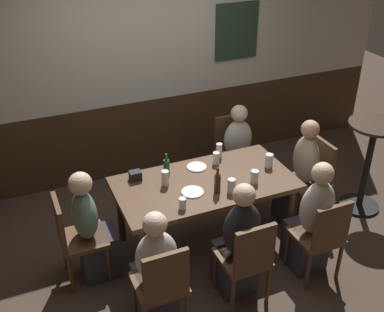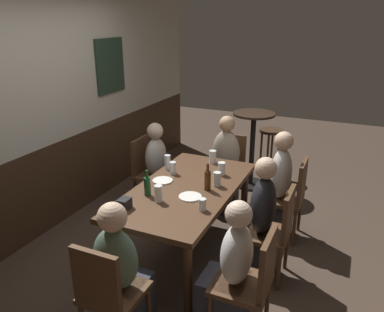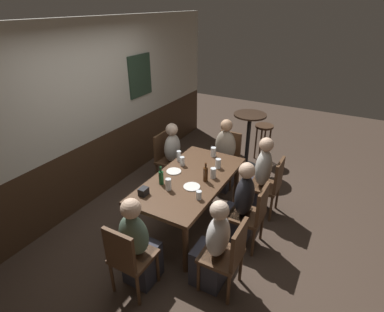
% 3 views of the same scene
% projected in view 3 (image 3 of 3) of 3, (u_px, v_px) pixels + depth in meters
% --- Properties ---
extents(ground_plane, '(12.00, 12.00, 0.00)m').
position_uv_depth(ground_plane, '(190.00, 223.00, 4.24)').
color(ground_plane, '#423328').
extents(wall_back, '(6.40, 0.13, 2.60)m').
position_uv_depth(wall_back, '(90.00, 115.00, 4.36)').
color(wall_back, '#3D2819').
rests_on(wall_back, ground_plane).
extents(dining_table, '(1.71, 0.89, 0.74)m').
position_uv_depth(dining_table, '(190.00, 183.00, 3.94)').
color(dining_table, '#472D1C').
rests_on(dining_table, ground_plane).
extents(chair_head_east, '(0.40, 0.40, 0.88)m').
position_uv_depth(chair_head_east, '(227.00, 155.00, 5.01)').
color(chair_head_east, '#513521').
rests_on(chair_head_east, ground_plane).
extents(chair_right_far, '(0.40, 0.40, 0.88)m').
position_uv_depth(chair_right_far, '(167.00, 157.00, 4.97)').
color(chair_right_far, '#513521').
rests_on(chair_right_far, ground_plane).
extents(chair_left_near, '(0.40, 0.40, 0.88)m').
position_uv_depth(chair_left_near, '(228.00, 254.00, 3.06)').
color(chair_left_near, '#513521').
rests_on(chair_left_near, ground_plane).
extents(chair_mid_near, '(0.40, 0.40, 0.88)m').
position_uv_depth(chair_mid_near, '(252.00, 213.00, 3.65)').
color(chair_mid_near, '#513521').
rests_on(chair_mid_near, ground_plane).
extents(chair_right_near, '(0.40, 0.40, 0.88)m').
position_uv_depth(chair_right_near, '(270.00, 184.00, 4.23)').
color(chair_right_near, '#513521').
rests_on(chair_right_near, ground_plane).
extents(chair_head_west, '(0.40, 0.40, 0.88)m').
position_uv_depth(chair_head_west, '(128.00, 256.00, 3.03)').
color(chair_head_west, '#513521').
rests_on(chair_head_west, ground_plane).
extents(person_head_east, '(0.37, 0.34, 1.16)m').
position_uv_depth(person_head_east, '(224.00, 160.00, 4.88)').
color(person_head_east, '#2D2D38').
rests_on(person_head_east, ground_plane).
extents(person_right_far, '(0.34, 0.37, 1.10)m').
position_uv_depth(person_right_far, '(175.00, 161.00, 4.92)').
color(person_right_far, '#2D2D38').
rests_on(person_right_far, ground_plane).
extents(person_left_near, '(0.34, 0.37, 1.09)m').
position_uv_depth(person_left_near, '(213.00, 251.00, 3.15)').
color(person_left_near, '#2D2D38').
rests_on(person_left_near, ground_plane).
extents(person_mid_near, '(0.34, 0.37, 1.15)m').
position_uv_depth(person_mid_near, '(240.00, 210.00, 3.72)').
color(person_mid_near, '#2D2D38').
rests_on(person_mid_near, ground_plane).
extents(person_right_near, '(0.34, 0.37, 1.17)m').
position_uv_depth(person_right_near, '(259.00, 181.00, 4.30)').
color(person_right_near, '#2D2D38').
rests_on(person_right_near, ground_plane).
extents(person_head_west, '(0.37, 0.34, 1.11)m').
position_uv_depth(person_head_west, '(138.00, 248.00, 3.17)').
color(person_head_west, '#2D2D38').
rests_on(person_head_west, ground_plane).
extents(pint_glass_amber, '(0.07, 0.07, 0.14)m').
position_uv_depth(pint_glass_amber, '(213.00, 174.00, 3.88)').
color(pint_glass_amber, silver).
rests_on(pint_glass_amber, dining_table).
extents(beer_glass_half, '(0.06, 0.06, 0.16)m').
position_uv_depth(beer_glass_half, '(179.00, 157.00, 4.28)').
color(beer_glass_half, silver).
rests_on(beer_glass_half, dining_table).
extents(tumbler_water, '(0.08, 0.08, 0.14)m').
position_uv_depth(tumbler_water, '(213.00, 152.00, 4.43)').
color(tumbler_water, silver).
rests_on(tumbler_water, dining_table).
extents(pint_glass_pale, '(0.08, 0.08, 0.13)m').
position_uv_depth(pint_glass_pale, '(218.00, 164.00, 4.12)').
color(pint_glass_pale, silver).
rests_on(pint_glass_pale, dining_table).
extents(tumbler_short, '(0.07, 0.07, 0.15)m').
position_uv_depth(tumbler_short, '(168.00, 185.00, 3.63)').
color(tumbler_short, silver).
rests_on(tumbler_short, dining_table).
extents(pint_glass_stout, '(0.07, 0.07, 0.10)m').
position_uv_depth(pint_glass_stout, '(199.00, 196.00, 3.47)').
color(pint_glass_stout, silver).
rests_on(pint_glass_stout, dining_table).
extents(beer_glass_tall, '(0.07, 0.07, 0.13)m').
position_uv_depth(beer_glass_tall, '(182.00, 162.00, 4.18)').
color(beer_glass_tall, silver).
rests_on(beer_glass_tall, dining_table).
extents(beer_bottle_green, '(0.06, 0.06, 0.24)m').
position_uv_depth(beer_bottle_green, '(161.00, 177.00, 3.74)').
color(beer_bottle_green, '#194723').
rests_on(beer_bottle_green, dining_table).
extents(beer_bottle_brown, '(0.06, 0.06, 0.26)m').
position_uv_depth(beer_bottle_brown, '(206.00, 174.00, 3.79)').
color(beer_bottle_brown, '#42230F').
rests_on(beer_bottle_brown, dining_table).
extents(plate_white_large, '(0.21, 0.21, 0.01)m').
position_uv_depth(plate_white_large, '(192.00, 187.00, 3.71)').
color(plate_white_large, white).
rests_on(plate_white_large, dining_table).
extents(plate_white_small, '(0.20, 0.20, 0.01)m').
position_uv_depth(plate_white_small, '(174.00, 171.00, 4.04)').
color(plate_white_small, white).
rests_on(plate_white_small, dining_table).
extents(condiment_caddy, '(0.11, 0.09, 0.09)m').
position_uv_depth(condiment_caddy, '(144.00, 191.00, 3.55)').
color(condiment_caddy, black).
rests_on(condiment_caddy, dining_table).
extents(side_bar_table, '(0.56, 0.56, 1.05)m').
position_uv_depth(side_bar_table, '(248.00, 137.00, 5.38)').
color(side_bar_table, black).
rests_on(side_bar_table, ground_plane).
extents(bar_stool, '(0.34, 0.34, 0.72)m').
position_uv_depth(bar_stool, '(264.00, 133.00, 5.69)').
color(bar_stool, '#422B1C').
rests_on(bar_stool, ground_plane).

